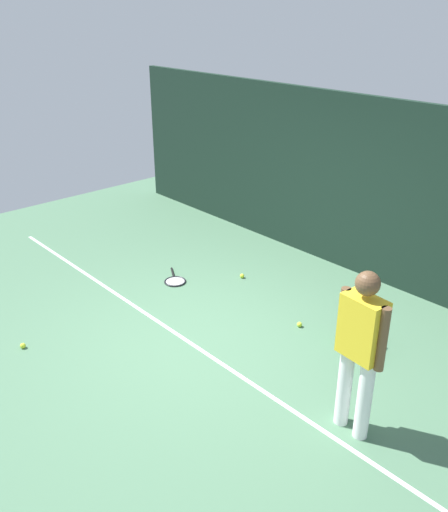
{
  "coord_description": "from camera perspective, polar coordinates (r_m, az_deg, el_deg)",
  "views": [
    {
      "loc": [
        4.43,
        -3.62,
        3.77
      ],
      "look_at": [
        0.0,
        0.4,
        1.0
      ],
      "focal_mm": 38.71,
      "sensor_mm": 36.0,
      "label": 1
    }
  ],
  "objects": [
    {
      "name": "tennis_ball_mid_court",
      "position": [
        7.09,
        -20.07,
        -8.7
      ],
      "size": [
        0.07,
        0.07,
        0.07
      ],
      "primitive_type": "sphere",
      "color": "#CCE033",
      "rests_on": "ground"
    },
    {
      "name": "backpack",
      "position": [
        6.77,
        13.24,
        -7.63
      ],
      "size": [
        0.33,
        0.34,
        0.44
      ],
      "rotation": [
        0.0,
        0.0,
        1.79
      ],
      "color": "#2D6038",
      "rests_on": "ground"
    },
    {
      "name": "court_line",
      "position": [
        6.78,
        -3.44,
        -8.99
      ],
      "size": [
        9.0,
        0.05,
        0.0
      ],
      "primitive_type": "cube",
      "color": "white",
      "rests_on": "ground"
    },
    {
      "name": "back_fence",
      "position": [
        8.34,
        13.44,
        6.99
      ],
      "size": [
        10.0,
        0.1,
        2.62
      ],
      "primitive_type": "cube",
      "color": "#192D23",
      "rests_on": "ground"
    },
    {
      "name": "tennis_ball_near_player",
      "position": [
        8.27,
        1.88,
        -2.06
      ],
      "size": [
        0.07,
        0.07,
        0.07
      ],
      "primitive_type": "sphere",
      "color": "#CCE033",
      "rests_on": "ground"
    },
    {
      "name": "tennis_racket",
      "position": [
        8.2,
        -5.1,
        -2.54
      ],
      "size": [
        0.62,
        0.46,
        0.03
      ],
      "rotation": [
        0.0,
        0.0,
        5.75
      ],
      "color": "black",
      "rests_on": "ground"
    },
    {
      "name": "tennis_ball_by_fence",
      "position": [
        7.13,
        7.81,
        -7.02
      ],
      "size": [
        0.07,
        0.07,
        0.07
      ],
      "primitive_type": "sphere",
      "color": "#CCE033",
      "rests_on": "ground"
    },
    {
      "name": "tennis_player",
      "position": [
        5.16,
        13.89,
        -8.91
      ],
      "size": [
        0.53,
        0.25,
        1.7
      ],
      "rotation": [
        0.0,
        0.0,
        -0.09
      ],
      "color": "white",
      "rests_on": "ground"
    },
    {
      "name": "ground_plane",
      "position": [
        6.86,
        -2.5,
        -8.56
      ],
      "size": [
        12.0,
        12.0,
        0.0
      ],
      "primitive_type": "plane",
      "color": "#4C7556"
    }
  ]
}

